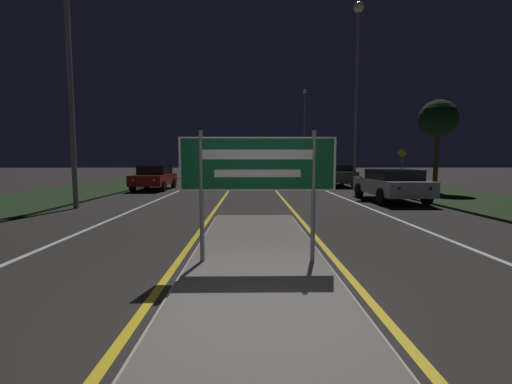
{
  "coord_description": "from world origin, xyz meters",
  "views": [
    {
      "loc": [
        -0.12,
        -3.64,
        1.72
      ],
      "look_at": [
        0.0,
        3.27,
        1.08
      ],
      "focal_mm": 24.0,
      "sensor_mm": 36.0,
      "label": 1
    }
  ],
  "objects": [
    {
      "name": "lane_line_white_right",
      "position": [
        4.2,
        25.0,
        0.0
      ],
      "size": [
        0.12,
        70.0,
        0.01
      ],
      "color": "silver",
      "rests_on": "ground_plane"
    },
    {
      "name": "verge_left",
      "position": [
        -9.5,
        20.0,
        0.04
      ],
      "size": [
        5.0,
        100.0,
        0.08
      ],
      "color": "#1E3319",
      "rests_on": "ground_plane"
    },
    {
      "name": "roadside_palm_right",
      "position": [
        9.59,
        14.1,
        3.83
      ],
      "size": [
        1.92,
        1.92,
        4.77
      ],
      "color": "#4C3823",
      "rests_on": "verge_right"
    },
    {
      "name": "lane_line_white_left",
      "position": [
        -4.2,
        25.0,
        0.0
      ],
      "size": [
        0.12,
        70.0,
        0.01
      ],
      "color": "silver",
      "rests_on": "ground_plane"
    },
    {
      "name": "ground_plane",
      "position": [
        0.0,
        0.0,
        0.0
      ],
      "size": [
        160.0,
        160.0,
        0.0
      ],
      "primitive_type": "plane",
      "color": "#282623"
    },
    {
      "name": "edge_line_white_right",
      "position": [
        7.2,
        25.0,
        0.0
      ],
      "size": [
        0.1,
        70.0,
        0.01
      ],
      "color": "silver",
      "rests_on": "ground_plane"
    },
    {
      "name": "median_island",
      "position": [
        0.0,
        1.77,
        0.04
      ],
      "size": [
        2.32,
        9.49,
        0.1
      ],
      "color": "#999993",
      "rests_on": "ground_plane"
    },
    {
      "name": "car_approaching_0",
      "position": [
        -5.82,
        16.79,
        0.76
      ],
      "size": [
        1.93,
        4.23,
        1.45
      ],
      "color": "maroon",
      "rests_on": "ground_plane"
    },
    {
      "name": "warning_sign",
      "position": [
        9.46,
        17.85,
        1.52
      ],
      "size": [
        0.6,
        0.06,
        2.39
      ],
      "color": "gray",
      "rests_on": "verge_right"
    },
    {
      "name": "car_receding_2",
      "position": [
        2.6,
        26.61,
        0.73
      ],
      "size": [
        1.86,
        4.34,
        1.35
      ],
      "color": "#4C514C",
      "rests_on": "ground_plane"
    },
    {
      "name": "streetlight_left_near",
      "position": [
        -6.43,
        8.74,
        5.51
      ],
      "size": [
        0.45,
        0.45,
        9.17
      ],
      "color": "gray",
      "rests_on": "ground_plane"
    },
    {
      "name": "highway_sign",
      "position": [
        0.0,
        1.77,
        1.59
      ],
      "size": [
        2.48,
        0.07,
        2.09
      ],
      "color": "gray",
      "rests_on": "median_island"
    },
    {
      "name": "car_receding_1",
      "position": [
        5.65,
        19.49,
        0.77
      ],
      "size": [
        1.99,
        4.72,
        1.44
      ],
      "color": "#4C514C",
      "rests_on": "ground_plane"
    },
    {
      "name": "centre_line_yellow_left",
      "position": [
        -1.35,
        25.0,
        0.0
      ],
      "size": [
        0.12,
        70.0,
        0.01
      ],
      "color": "gold",
      "rests_on": "ground_plane"
    },
    {
      "name": "streetlight_right_near",
      "position": [
        6.48,
        17.91,
        7.79
      ],
      "size": [
        0.64,
        0.64,
        11.32
      ],
      "color": "gray",
      "rests_on": "ground_plane"
    },
    {
      "name": "streetlight_right_far",
      "position": [
        6.27,
        37.01,
        5.88
      ],
      "size": [
        0.44,
        0.44,
        9.99
      ],
      "color": "gray",
      "rests_on": "ground_plane"
    },
    {
      "name": "centre_line_yellow_right",
      "position": [
        1.35,
        25.0,
        0.0
      ],
      "size": [
        0.12,
        70.0,
        0.01
      ],
      "color": "gold",
      "rests_on": "ground_plane"
    },
    {
      "name": "verge_right",
      "position": [
        9.5,
        20.0,
        0.04
      ],
      "size": [
        5.0,
        100.0,
        0.08
      ],
      "color": "#1E3319",
      "rests_on": "ground_plane"
    },
    {
      "name": "car_approaching_2",
      "position": [
        -6.03,
        42.16,
        0.78
      ],
      "size": [
        1.92,
        4.18,
        1.46
      ],
      "color": "silver",
      "rests_on": "ground_plane"
    },
    {
      "name": "car_approaching_1",
      "position": [
        -2.45,
        31.5,
        0.75
      ],
      "size": [
        1.95,
        4.44,
        1.38
      ],
      "color": "#4C514C",
      "rests_on": "ground_plane"
    },
    {
      "name": "car_receding_0",
      "position": [
        5.86,
        10.76,
        0.73
      ],
      "size": [
        1.99,
        4.47,
        1.35
      ],
      "color": "#B7B7BC",
      "rests_on": "ground_plane"
    },
    {
      "name": "edge_line_white_left",
      "position": [
        -7.2,
        25.0,
        0.0
      ],
      "size": [
        0.1,
        70.0,
        0.01
      ],
      "color": "silver",
      "rests_on": "ground_plane"
    }
  ]
}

